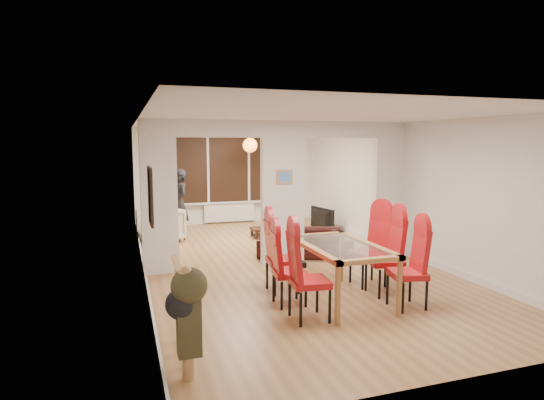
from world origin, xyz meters
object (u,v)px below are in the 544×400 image
bottle (272,221)px  bowl (267,227)px  dining_chair_la (310,275)px  dining_chair_rc (368,248)px  sofa (305,242)px  armchair (161,225)px  coffee_table (272,232)px  dining_chair_rb (385,255)px  television (319,219)px  dining_chair_ra (408,267)px  dining_chair_lb (290,267)px  dining_table (340,272)px  person (179,204)px  dining_chair_lc (283,255)px

bottle → bowl: size_ratio=1.38×
dining_chair_la → dining_chair_rc: bearing=42.5°
sofa → armchair: 3.38m
dining_chair_la → bottle: (1.16, 5.05, -0.21)m
dining_chair_la → coffee_table: dining_chair_la is taller
dining_chair_rb → dining_chair_rc: size_ratio=0.99×
coffee_table → television: bearing=16.1°
dining_chair_ra → dining_chair_rb: dining_chair_rb is taller
armchair → bottle: (2.56, -0.16, -0.01)m
television → dining_chair_lb: bearing=142.0°
dining_chair_rb → bottle: 4.49m
dining_chair_rb → bottle: (-0.27, 4.47, -0.21)m
dining_chair_rb → sofa: (-0.25, 2.46, -0.31)m
dining_chair_ra → dining_chair_rb: 0.59m
armchair → bowl: (2.43, -0.24, -0.13)m
dining_table → dining_chair_ra: size_ratio=1.55×
television → bowl: television is taller
dining_chair_ra → dining_chair_rc: dining_chair_rc is taller
person → coffee_table: person is taller
dining_chair_ra → sofa: size_ratio=0.60×
dining_chair_la → dining_chair_lc: dining_chair_la is taller
dining_chair_ra → dining_table: bearing=154.9°
dining_chair_la → dining_chair_rb: bearing=28.6°
dining_chair_lc → sofa: 2.23m
sofa → bowl: 1.94m
dining_chair_ra → dining_chair_rc: bearing=102.2°
dining_chair_rc → person: person is taller
dining_chair_lb → bottle: size_ratio=3.61×
dining_chair_rc → sofa: dining_chair_rc is taller
bowl → dining_chair_lc: bearing=-104.4°
sofa → television: 2.72m
dining_chair_la → dining_chair_lc: 1.14m
sofa → person: (-2.14, 2.34, 0.54)m
dining_table → dining_chair_lb: (-0.74, 0.05, 0.13)m
dining_chair_la → television: (2.54, 5.39, -0.30)m
dining_chair_la → coffee_table: size_ratio=1.18×
dining_table → armchair: dining_table is taller
bowl → dining_chair_la: bearing=-101.7°
dining_chair_ra → armchair: 5.93m
television → dining_chair_la: bearing=145.0°
dining_chair_la → person: (-0.96, 5.38, 0.23)m
person → bowl: bearing=63.9°
dining_chair_rc → bowl: bearing=80.6°
dining_chair_la → dining_chair_lc: bearing=94.4°
dining_table → sofa: bearing=78.7°
dining_chair_la → bowl: bearing=85.1°
dining_table → dining_chair_rb: 0.77m
dining_chair_la → dining_chair_ra: bearing=5.9°
person → coffee_table: size_ratio=1.66×
dining_table → dining_chair_rb: dining_chair_rb is taller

